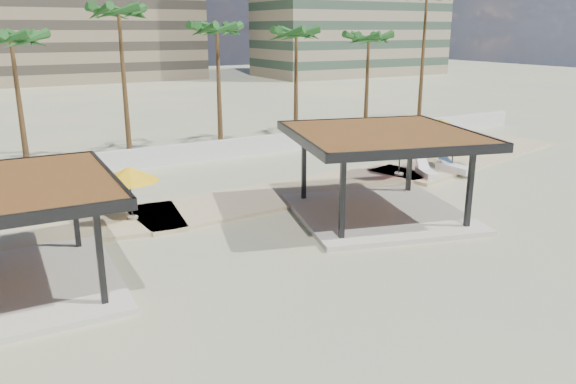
% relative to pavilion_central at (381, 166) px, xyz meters
% --- Properties ---
extents(ground, '(200.00, 200.00, 0.00)m').
position_rel_pavilion_central_xyz_m(ground, '(-3.61, -2.22, -2.25)').
color(ground, tan).
rests_on(ground, ground).
extents(promenade, '(44.45, 7.97, 0.24)m').
position_rel_pavilion_central_xyz_m(promenade, '(-1.61, 5.44, -2.19)').
color(promenade, '#C6B284').
rests_on(promenade, ground).
extents(boundary_wall, '(56.00, 0.30, 1.20)m').
position_rel_pavilion_central_xyz_m(boundary_wall, '(-3.61, 13.78, -1.65)').
color(boundary_wall, silver).
rests_on(boundary_wall, ground).
extents(pavilion_central, '(9.17, 9.17, 3.78)m').
position_rel_pavilion_central_xyz_m(pavilion_central, '(0.00, 0.00, 0.00)').
color(pavilion_central, beige).
rests_on(pavilion_central, ground).
extents(umbrella_b, '(2.96, 2.96, 2.27)m').
position_rel_pavilion_central_xyz_m(umbrella_b, '(-9.67, 4.44, -0.13)').
color(umbrella_b, beige).
rests_on(umbrella_b, promenade).
extents(umbrella_c, '(2.99, 2.99, 2.55)m').
position_rel_pavilion_central_xyz_m(umbrella_c, '(5.00, 4.54, 0.12)').
color(umbrella_c, beige).
rests_on(umbrella_c, promenade).
extents(umbrella_d, '(3.35, 3.35, 2.41)m').
position_rel_pavilion_central_xyz_m(umbrella_d, '(8.84, 4.37, -0.00)').
color(umbrella_d, beige).
rests_on(umbrella_d, promenade).
extents(umbrella_e, '(3.34, 3.34, 2.35)m').
position_rel_pavilion_central_xyz_m(umbrella_e, '(10.31, 6.98, -0.05)').
color(umbrella_e, beige).
rests_on(umbrella_e, promenade).
extents(lounger_b, '(0.94, 2.37, 0.88)m').
position_rel_pavilion_central_xyz_m(lounger_b, '(8.25, 3.63, -1.86)').
color(lounger_b, white).
rests_on(lounger_b, promenade).
extents(lounger_c, '(1.81, 2.51, 0.92)m').
position_rel_pavilion_central_xyz_m(lounger_c, '(12.55, 7.03, -1.85)').
color(lounger_c, white).
rests_on(lounger_c, promenade).
extents(lounger_d, '(1.34, 2.14, 0.77)m').
position_rel_pavilion_central_xyz_m(lounger_d, '(6.21, 3.62, -1.89)').
color(lounger_d, white).
rests_on(lounger_d, promenade).
extents(palm_c, '(3.00, 3.00, 8.24)m').
position_rel_pavilion_central_xyz_m(palm_c, '(-12.61, 15.88, 4.88)').
color(palm_c, brown).
rests_on(palm_c, ground).
extents(palm_d, '(3.00, 3.00, 9.73)m').
position_rel_pavilion_central_xyz_m(palm_d, '(-6.61, 16.68, 6.28)').
color(palm_d, brown).
rests_on(palm_d, ground).
extents(palm_e, '(3.00, 3.00, 8.72)m').
position_rel_pavilion_central_xyz_m(palm_e, '(-0.61, 16.18, 5.33)').
color(palm_e, brown).
rests_on(palm_e, ground).
extents(palm_f, '(3.00, 3.00, 8.43)m').
position_rel_pavilion_central_xyz_m(palm_f, '(5.39, 16.38, 5.06)').
color(palm_f, brown).
rests_on(palm_f, ground).
extents(palm_g, '(3.00, 3.00, 8.08)m').
position_rel_pavilion_central_xyz_m(palm_g, '(11.39, 15.98, 4.74)').
color(palm_g, brown).
rests_on(palm_g, ground).
extents(palm_h, '(3.00, 3.00, 11.28)m').
position_rel_pavilion_central_xyz_m(palm_h, '(17.39, 16.58, 7.73)').
color(palm_h, brown).
rests_on(palm_h, ground).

